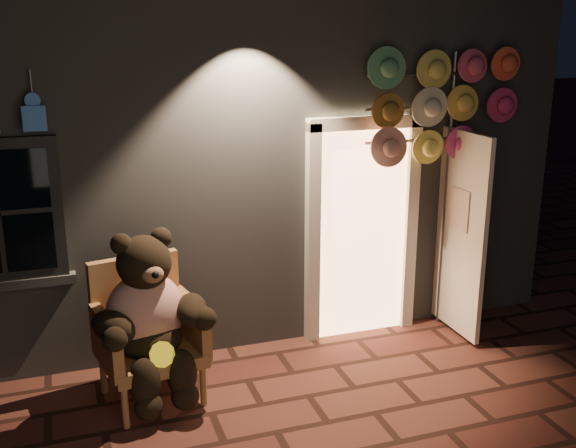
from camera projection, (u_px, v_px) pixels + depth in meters
name	position (u px, v px, depth m)	size (l,w,h in m)	color
ground	(277.00, 432.00, 5.17)	(60.00, 60.00, 0.00)	#5A2E22
shop_building	(177.00, 133.00, 8.30)	(7.30, 5.95, 3.51)	slate
wicker_armchair	(146.00, 331.00, 5.55)	(0.92, 0.86, 1.16)	#B37D45
teddy_bear	(149.00, 318.00, 5.38)	(1.00, 0.87, 1.41)	#B13012
hat_rack	(442.00, 108.00, 6.33)	(1.60, 0.22, 2.79)	#59595E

